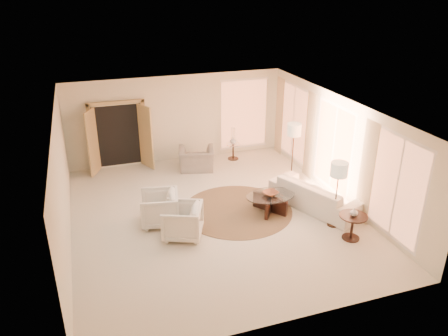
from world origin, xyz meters
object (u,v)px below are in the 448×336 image
object	(u,v)px
coffee_table	(270,201)
side_table	(233,150)
floor_lamp_far	(339,172)
armchair_right	(182,220)
bowl	(270,193)
accent_chair	(196,156)
side_vase	(233,140)
end_vase	(354,212)
armchair_left	(159,207)
sofa	(316,195)
floor_lamp_near	(294,132)
end_table	(353,223)

from	to	relation	value
coffee_table	side_table	size ratio (longest dim) A/B	2.46
side_table	floor_lamp_far	bearing A→B (deg)	-79.26
armchair_right	coffee_table	distance (m)	2.46
side_table	bowl	distance (m)	3.69
accent_chair	side_vase	bearing A→B (deg)	-148.09
side_table	end_vase	world-z (taller)	end_vase
coffee_table	bowl	xyz separation A→B (m)	(0.00, 0.00, 0.22)
armchair_right	end_vase	bearing A→B (deg)	92.44
armchair_right	accent_chair	distance (m)	3.89
armchair_right	accent_chair	xyz separation A→B (m)	(1.32, 3.65, 0.03)
armchair_left	sofa	bearing A→B (deg)	94.03
floor_lamp_near	floor_lamp_far	bearing A→B (deg)	-95.43
accent_chair	coffee_table	xyz separation A→B (m)	(1.09, -3.22, -0.17)
armchair_right	bowl	bearing A→B (deg)	122.49
side_table	end_vase	distance (m)	5.54
sofa	end_vase	bearing A→B (deg)	157.97
sofa	end_vase	xyz separation A→B (m)	(0.04, -1.62, 0.33)
accent_chair	floor_lamp_far	distance (m)	5.00
end_vase	end_table	bearing A→B (deg)	0.00
coffee_table	floor_lamp_far	size ratio (longest dim) A/B	0.80
side_table	end_vase	size ratio (longest dim) A/B	2.92
end_vase	side_table	bearing A→B (deg)	100.28
bowl	end_vase	bearing A→B (deg)	-54.20
armchair_left	coffee_table	distance (m)	2.84
coffee_table	sofa	bearing A→B (deg)	-7.18
floor_lamp_far	side_vase	distance (m)	4.93
armchair_right	end_table	distance (m)	3.93
side_table	bowl	size ratio (longest dim) A/B	1.42
coffee_table	floor_lamp_far	xyz separation A→B (m)	(1.20, -1.12, 1.12)
armchair_left	floor_lamp_far	size ratio (longest dim) A/B	0.55
sofa	side_table	xyz separation A→B (m)	(-0.95, 3.82, -0.04)
coffee_table	side_table	world-z (taller)	side_table
side_table	side_vase	world-z (taller)	side_vase
floor_lamp_near	sofa	bearing A→B (deg)	-96.99
end_table	side_table	xyz separation A→B (m)	(-0.99, 5.44, -0.09)
sofa	floor_lamp_near	distance (m)	2.18
end_vase	side_vase	size ratio (longest dim) A/B	0.76
side_vase	sofa	bearing A→B (deg)	-76.07
armchair_right	end_vase	distance (m)	3.94
coffee_table	floor_lamp_near	bearing A→B (deg)	49.38
end_table	bowl	size ratio (longest dim) A/B	1.70
floor_lamp_far	armchair_left	bearing A→B (deg)	160.24
armchair_left	side_table	world-z (taller)	armchair_left
accent_chair	end_vase	bearing A→B (deg)	129.46
floor_lamp_far	armchair_right	bearing A→B (deg)	169.21
armchair_left	floor_lamp_far	bearing A→B (deg)	80.98
side_table	floor_lamp_near	bearing A→B (deg)	-58.96
sofa	coffee_table	world-z (taller)	sofa
armchair_left	side_vase	bearing A→B (deg)	147.90
coffee_table	end_vase	world-z (taller)	end_vase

